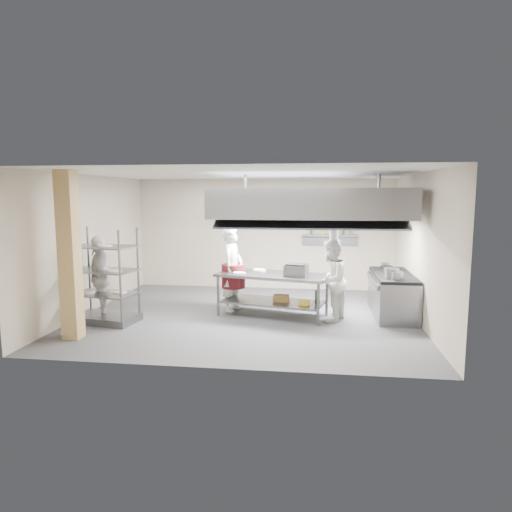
# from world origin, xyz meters

# --- Properties ---
(floor) EXTENTS (7.00, 7.00, 0.00)m
(floor) POSITION_xyz_m (0.00, 0.00, 0.00)
(floor) COLOR #2D2D2F
(floor) RESTS_ON ground
(ceiling) EXTENTS (7.00, 7.00, 0.00)m
(ceiling) POSITION_xyz_m (0.00, 0.00, 3.00)
(ceiling) COLOR silver
(ceiling) RESTS_ON wall_back
(wall_back) EXTENTS (7.00, 0.00, 7.00)m
(wall_back) POSITION_xyz_m (0.00, 3.00, 1.50)
(wall_back) COLOR #B3A38E
(wall_back) RESTS_ON ground
(wall_left) EXTENTS (0.00, 6.00, 6.00)m
(wall_left) POSITION_xyz_m (-3.50, 0.00, 1.50)
(wall_left) COLOR #B3A38E
(wall_left) RESTS_ON ground
(wall_right) EXTENTS (0.00, 6.00, 6.00)m
(wall_right) POSITION_xyz_m (3.50, 0.00, 1.50)
(wall_right) COLOR #B3A38E
(wall_right) RESTS_ON ground
(column) EXTENTS (0.30, 0.30, 3.00)m
(column) POSITION_xyz_m (-2.90, -1.90, 1.50)
(column) COLOR tan
(column) RESTS_ON floor
(exhaust_hood) EXTENTS (4.00, 2.50, 0.60)m
(exhaust_hood) POSITION_xyz_m (1.30, 0.40, 2.40)
(exhaust_hood) COLOR slate
(exhaust_hood) RESTS_ON ceiling
(hood_strip_a) EXTENTS (1.60, 0.12, 0.04)m
(hood_strip_a) POSITION_xyz_m (0.40, 0.40, 2.08)
(hood_strip_a) COLOR white
(hood_strip_a) RESTS_ON exhaust_hood
(hood_strip_b) EXTENTS (1.60, 0.12, 0.04)m
(hood_strip_b) POSITION_xyz_m (2.20, 0.40, 2.08)
(hood_strip_b) COLOR white
(hood_strip_b) RESTS_ON exhaust_hood
(wall_shelf) EXTENTS (1.50, 0.28, 0.04)m
(wall_shelf) POSITION_xyz_m (1.80, 2.84, 1.50)
(wall_shelf) COLOR slate
(wall_shelf) RESTS_ON wall_back
(island) EXTENTS (2.50, 1.49, 0.91)m
(island) POSITION_xyz_m (0.52, 0.10, 0.46)
(island) COLOR gray
(island) RESTS_ON floor
(island_worktop) EXTENTS (2.50, 1.49, 0.06)m
(island_worktop) POSITION_xyz_m (0.52, 0.10, 0.88)
(island_worktop) COLOR slate
(island_worktop) RESTS_ON island
(island_undershelf) EXTENTS (2.29, 1.35, 0.04)m
(island_undershelf) POSITION_xyz_m (0.52, 0.10, 0.30)
(island_undershelf) COLOR slate
(island_undershelf) RESTS_ON island
(pass_rack) EXTENTS (1.38, 0.95, 1.92)m
(pass_rack) POSITION_xyz_m (-2.80, -0.83, 0.96)
(pass_rack) COLOR slate
(pass_rack) RESTS_ON floor
(cooking_range) EXTENTS (0.80, 2.00, 0.84)m
(cooking_range) POSITION_xyz_m (3.08, 0.50, 0.42)
(cooking_range) COLOR gray
(cooking_range) RESTS_ON floor
(range_top) EXTENTS (0.78, 1.96, 0.06)m
(range_top) POSITION_xyz_m (3.08, 0.50, 0.87)
(range_top) COLOR black
(range_top) RESTS_ON cooking_range
(chef_head) EXTENTS (0.59, 0.76, 1.87)m
(chef_head) POSITION_xyz_m (-0.41, 0.46, 0.93)
(chef_head) COLOR white
(chef_head) RESTS_ON floor
(chef_line) EXTENTS (0.89, 0.99, 1.68)m
(chef_line) POSITION_xyz_m (1.74, -0.16, 0.84)
(chef_line) COLOR silver
(chef_line) RESTS_ON floor
(chef_plating) EXTENTS (0.79, 1.11, 1.75)m
(chef_plating) POSITION_xyz_m (-3.00, -0.60, 0.87)
(chef_plating) COLOR silver
(chef_plating) RESTS_ON floor
(griddle) EXTENTS (0.52, 0.44, 0.22)m
(griddle) POSITION_xyz_m (1.03, -0.07, 1.02)
(griddle) COLOR slate
(griddle) RESTS_ON island_worktop
(wicker_basket) EXTENTS (0.34, 0.24, 0.14)m
(wicker_basket) POSITION_xyz_m (0.71, 0.06, 0.39)
(wicker_basket) COLOR brown
(wicker_basket) RESTS_ON island_undershelf
(stockpot) EXTENTS (0.30, 0.30, 0.21)m
(stockpot) POSITION_xyz_m (2.95, -0.05, 1.00)
(stockpot) COLOR slate
(stockpot) RESTS_ON range_top
(plate_stack) EXTENTS (0.28, 0.28, 0.05)m
(plate_stack) POSITION_xyz_m (-2.80, -0.83, 0.61)
(plate_stack) COLOR white
(plate_stack) RESTS_ON pass_rack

